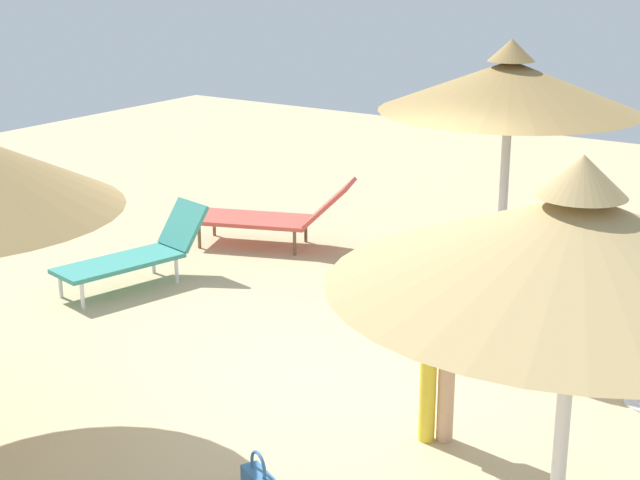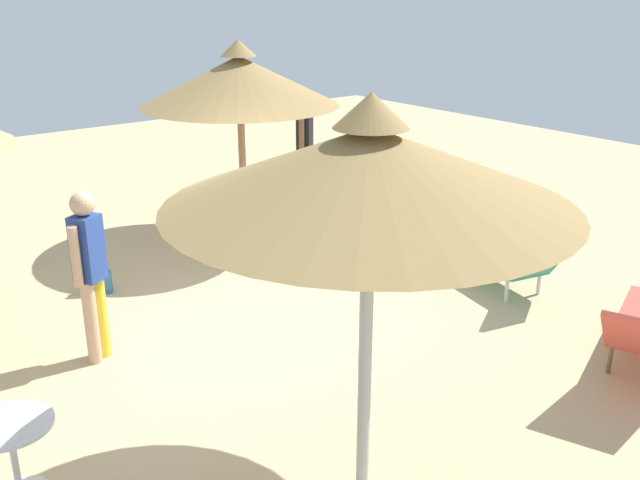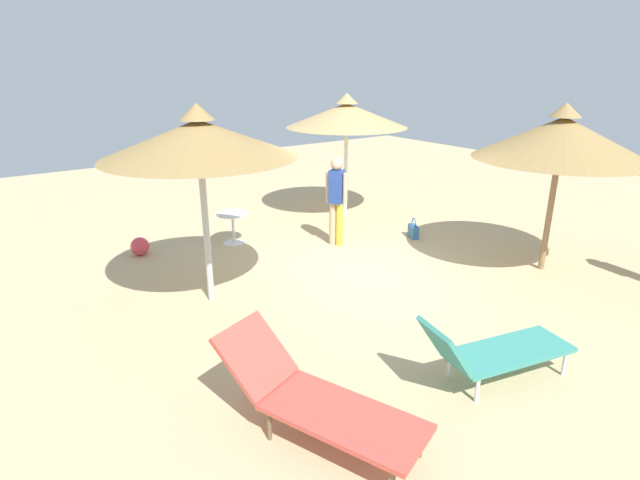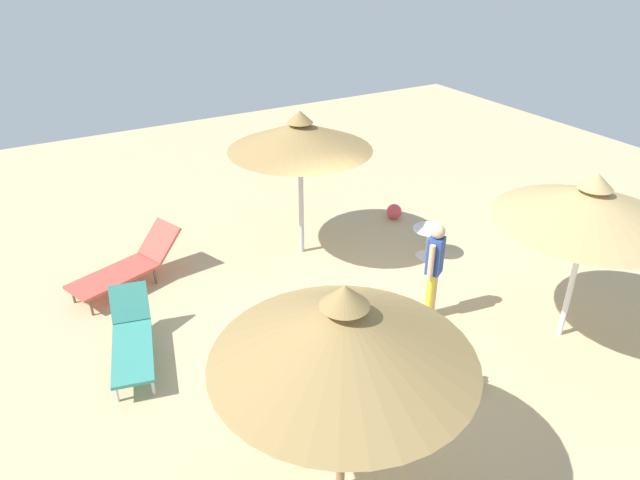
{
  "view_description": "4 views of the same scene",
  "coord_description": "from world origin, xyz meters",
  "views": [
    {
      "loc": [
        4.37,
        -6.74,
        3.76
      ],
      "look_at": [
        -0.03,
        -0.18,
        1.32
      ],
      "focal_mm": 54.7,
      "sensor_mm": 36.0,
      "label": 1
    },
    {
      "loc": [
        3.39,
        5.55,
        3.44
      ],
      "look_at": [
        -0.43,
        0.71,
        1.19
      ],
      "focal_mm": 39.69,
      "sensor_mm": 36.0,
      "label": 2
    },
    {
      "loc": [
        -5.86,
        5.05,
        3.32
      ],
      "look_at": [
        -0.02,
        0.8,
        0.75
      ],
      "focal_mm": 28.04,
      "sensor_mm": 36.0,
      "label": 3
    },
    {
      "loc": [
        -4.11,
        -6.36,
        5.62
      ],
      "look_at": [
        0.02,
        0.83,
        1.12
      ],
      "focal_mm": 32.23,
      "sensor_mm": 36.0,
      "label": 4
    }
  ],
  "objects": [
    {
      "name": "ground",
      "position": [
        0.0,
        0.0,
        -0.05
      ],
      "size": [
        24.0,
        24.0,
        0.1
      ],
      "primitive_type": "cube",
      "color": "tan"
    },
    {
      "name": "lounge_chair_near_left",
      "position": [
        -2.71,
        2.83,
        0.42
      ],
      "size": [
        2.15,
        1.35,
        0.9
      ],
      "color": "#CC4C3F",
      "rests_on": "ground"
    },
    {
      "name": "beach_ball",
      "position": [
        2.96,
        2.68,
        0.17
      ],
      "size": [
        0.33,
        0.33,
        0.33
      ],
      "primitive_type": "sphere",
      "color": "#D83F4C",
      "rests_on": "ground"
    },
    {
      "name": "person_standing_front",
      "position": [
        1.3,
        -0.55,
        0.95
      ],
      "size": [
        0.39,
        0.31,
        1.69
      ],
      "color": "tan",
      "rests_on": "ground"
    },
    {
      "name": "lounge_chair_far_right",
      "position": [
        -3.17,
        0.79,
        0.39
      ],
      "size": [
        0.96,
        1.87,
        0.84
      ],
      "color": "teal",
      "rests_on": "ground"
    },
    {
      "name": "parasol_umbrella_far_left",
      "position": [
        2.78,
        -1.95,
        2.25
      ],
      "size": [
        2.66,
        2.66,
        2.72
      ],
      "color": "white",
      "rests_on": "ground"
    },
    {
      "name": "parasol_umbrella_near_right",
      "position": [
        0.52,
        2.41,
        2.37
      ],
      "size": [
        2.64,
        2.64,
        2.83
      ],
      "color": "#B2B2B7",
      "rests_on": "ground"
    },
    {
      "name": "handbag",
      "position": [
        0.71,
        -2.05,
        0.14
      ],
      "size": [
        0.34,
        0.26,
        0.41
      ],
      "color": "#336699",
      "rests_on": "ground"
    },
    {
      "name": "parasol_umbrella_center",
      "position": [
        -1.71,
        -2.65,
        2.21
      ],
      "size": [
        2.69,
        2.69,
        2.75
      ],
      "color": "olive",
      "rests_on": "ground"
    },
    {
      "name": "side_table_round",
      "position": [
        2.52,
        1.02,
        0.42
      ],
      "size": [
        0.61,
        0.61,
        0.61
      ],
      "color": "silver",
      "rests_on": "ground"
    }
  ]
}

